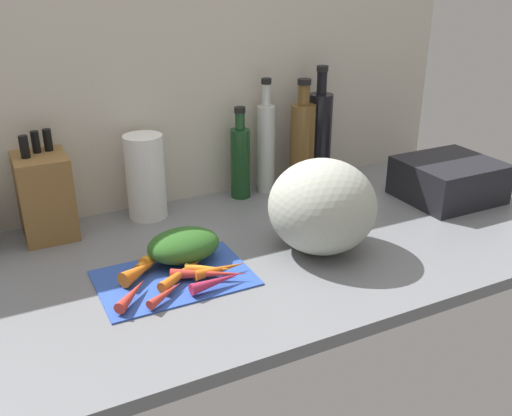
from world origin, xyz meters
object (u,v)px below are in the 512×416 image
bottle_1 (266,146)px  dish_rack (448,180)px  carrot_12 (166,294)px  winter_squash (322,206)px  carrot_2 (200,249)px  paper_towel_roll (146,177)px  cutting_board (174,277)px  carrot_3 (221,269)px  carrot_11 (190,247)px  carrot_1 (159,253)px  bottle_0 (240,160)px  carrot_0 (141,270)px  carrot_5 (208,269)px  carrot_10 (159,255)px  carrot_7 (186,270)px  bottle_3 (319,138)px  carrot_8 (210,274)px  bottle_2 (302,145)px  carrot_9 (183,248)px  knife_block (45,194)px  carrot_4 (132,294)px  carrot_6 (217,281)px

bottle_1 → dish_rack: bottle_1 is taller
carrot_12 → winter_squash: winter_squash is taller
carrot_2 → winter_squash: size_ratio=0.38×
dish_rack → paper_towel_roll: bearing=161.9°
cutting_board → carrot_12: (-4.49, -8.04, 1.45)cm
carrot_2 → carrot_3: (0.72, -10.87, -0.24)cm
carrot_11 → carrot_1: bearing=179.8°
carrot_2 → bottle_0: 40.55cm
carrot_0 → bottle_1: 62.16cm
carrot_5 → carrot_10: carrot_5 is taller
carrot_7 → carrot_10: size_ratio=1.16×
carrot_3 → bottle_3: bottle_3 is taller
carrot_12 → carrot_8: bearing=15.8°
carrot_3 → bottle_2: bearing=41.0°
carrot_9 → carrot_12: (-10.11, -17.18, -0.30)cm
carrot_2 → dish_rack: bearing=1.2°
knife_block → bottle_0: 55.22cm
carrot_5 → bottle_1: (35.96, 41.20, 12.25)cm
carrot_1 → carrot_2: carrot_1 is taller
carrot_1 → bottle_0: bearing=39.2°
carrot_1 → carrot_2: 9.70cm
carrot_8 → dish_rack: 83.04cm
carrot_2 → carrot_5: carrot_2 is taller
bottle_0 → cutting_board: bearing=-132.4°
carrot_0 → bottle_3: size_ratio=0.29×
carrot_4 → carrot_9: carrot_9 is taller
carrot_2 → carrot_11: bearing=126.2°
bottle_1 → carrot_11: bearing=-140.7°
carrot_12 → bottle_3: size_ratio=0.28×
carrot_1 → carrot_6: bearing=-67.7°
carrot_1 → bottle_3: 67.46cm
knife_block → carrot_2: bearing=-44.7°
carrot_1 → bottle_3: (60.68, 26.49, 12.92)cm
paper_towel_roll → carrot_2: bearing=-82.2°
cutting_board → carrot_4: (-10.91, -5.39, 1.66)cm
carrot_1 → carrot_5: size_ratio=1.19×
carrot_6 → knife_block: (-27.87, 45.21, 8.88)cm
carrot_4 → bottle_2: size_ratio=0.33×
carrot_3 → carrot_12: (-14.18, -4.03, -0.16)cm
carrot_2 → carrot_10: carrot_2 is taller
carrot_4 → winter_squash: winter_squash is taller
carrot_7 → carrot_9: (3.07, 10.11, 0.06)cm
dish_rack → carrot_12: bearing=-169.9°
carrot_3 → carrot_5: 2.82cm
carrot_2 → bottle_3: (51.24, 28.72, 13.07)cm
carrot_11 → carrot_3: bearing=-79.9°
carrot_5 → carrot_11: carrot_5 is taller
bottle_2 → carrot_0: bearing=-152.6°
carrot_10 → winter_squash: winter_squash is taller
carrot_8 → carrot_3: bearing=16.1°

